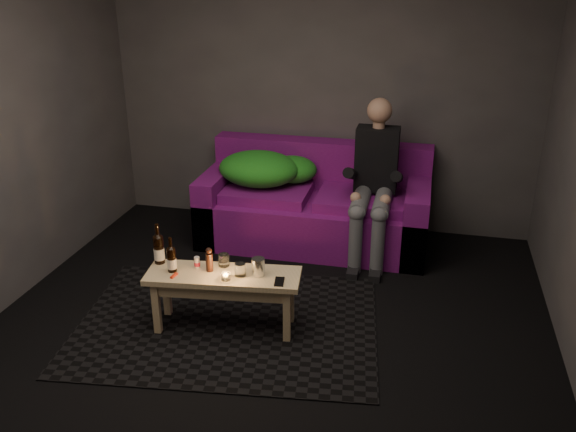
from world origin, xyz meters
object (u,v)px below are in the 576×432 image
at_px(sofa, 315,208).
at_px(coffee_table, 224,283).
at_px(beer_bottle_b, 172,259).
at_px(beer_bottle_a, 159,249).
at_px(person, 374,178).
at_px(steel_cup, 258,267).

bearing_deg(sofa, coffee_table, -101.94).
xyz_separation_m(sofa, coffee_table, (-0.34, -1.62, 0.04)).
height_order(coffee_table, beer_bottle_b, beer_bottle_b).
bearing_deg(beer_bottle_b, coffee_table, 7.92).
bearing_deg(beer_bottle_a, coffee_table, -5.94).
distance_m(person, coffee_table, 1.73).
bearing_deg(sofa, person, -17.20).
relative_size(sofa, steel_cup, 16.50).
xyz_separation_m(sofa, steel_cup, (-0.10, -1.58, 0.18)).
relative_size(person, coffee_table, 1.24).
xyz_separation_m(beer_bottle_a, beer_bottle_b, (0.14, -0.10, -0.02)).
distance_m(person, steel_cup, 1.57).
bearing_deg(beer_bottle_a, sofa, 61.95).
bearing_deg(beer_bottle_a, person, 45.58).
distance_m(sofa, beer_bottle_b, 1.82).
relative_size(person, beer_bottle_a, 4.55).
bearing_deg(beer_bottle_b, person, 50.58).
bearing_deg(sofa, beer_bottle_b, -112.66).
bearing_deg(beer_bottle_b, steel_cup, 7.99).
height_order(person, beer_bottle_a, person).
bearing_deg(person, beer_bottle_a, -134.42).
bearing_deg(steel_cup, beer_bottle_a, 178.71).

